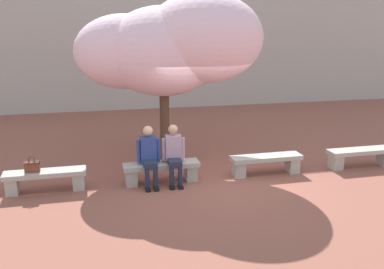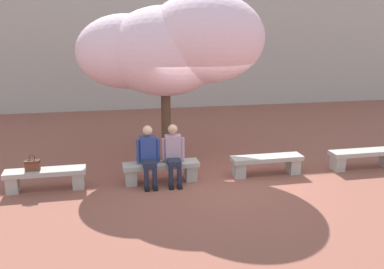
{
  "view_description": "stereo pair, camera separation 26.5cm",
  "coord_description": "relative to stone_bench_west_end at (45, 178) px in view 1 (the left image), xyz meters",
  "views": [
    {
      "loc": [
        -2.59,
        -9.25,
        3.55
      ],
      "look_at": [
        -0.49,
        0.2,
        1.0
      ],
      "focal_mm": 42.0,
      "sensor_mm": 36.0,
      "label": 1
    },
    {
      "loc": [
        -2.33,
        -9.3,
        3.55
      ],
      "look_at": [
        -0.49,
        0.2,
        1.0
      ],
      "focal_mm": 42.0,
      "sensor_mm": 36.0,
      "label": 2
    }
  ],
  "objects": [
    {
      "name": "stone_bench_near_east",
      "position": [
        7.33,
        0.0,
        0.0
      ],
      "size": [
        1.67,
        0.45,
        0.45
      ],
      "color": "#ADA89E",
      "rests_on": "ground"
    },
    {
      "name": "building_facade",
      "position": [
        3.66,
        10.2,
        3.62
      ],
      "size": [
        28.0,
        4.0,
        7.84
      ],
      "primitive_type": "cube",
      "color": "#B7B2A8",
      "rests_on": "ground"
    },
    {
      "name": "ground_plane",
      "position": [
        3.66,
        0.0,
        -0.3
      ],
      "size": [
        100.0,
        100.0,
        0.0
      ],
      "primitive_type": "plane",
      "color": "#8E5142"
    },
    {
      "name": "person_seated_right",
      "position": [
        2.71,
        -0.05,
        0.4
      ],
      "size": [
        0.51,
        0.69,
        1.29
      ],
      "color": "black",
      "rests_on": "ground"
    },
    {
      "name": "stone_bench_west_end",
      "position": [
        0.0,
        0.0,
        0.0
      ],
      "size": [
        1.67,
        0.45,
        0.45
      ],
      "color": "#ADA89E",
      "rests_on": "ground"
    },
    {
      "name": "stone_bench_center",
      "position": [
        4.88,
        0.0,
        0.0
      ],
      "size": [
        1.67,
        0.45,
        0.45
      ],
      "color": "#ADA89E",
      "rests_on": "ground"
    },
    {
      "name": "stone_bench_near_west",
      "position": [
        2.44,
        0.0,
        0.0
      ],
      "size": [
        1.67,
        0.45,
        0.45
      ],
      "color": "#ADA89E",
      "rests_on": "ground"
    },
    {
      "name": "person_seated_left",
      "position": [
        2.17,
        -0.05,
        0.4
      ],
      "size": [
        0.51,
        0.68,
        1.29
      ],
      "color": "black",
      "rests_on": "ground"
    },
    {
      "name": "cherry_tree_main",
      "position": [
        2.94,
        1.48,
        2.56
      ],
      "size": [
        4.46,
        2.88,
        4.12
      ],
      "color": "#513828",
      "rests_on": "ground"
    },
    {
      "name": "handbag",
      "position": [
        -0.24,
        -0.01,
        0.28
      ],
      "size": [
        0.3,
        0.15,
        0.34
      ],
      "color": "brown",
      "rests_on": "stone_bench_west_end"
    }
  ]
}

